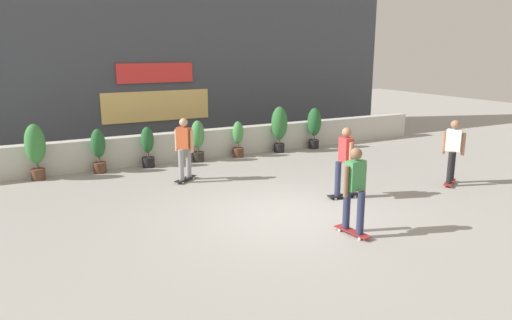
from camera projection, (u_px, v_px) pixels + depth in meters
ground_plane at (289, 215)px, 10.10m from camera, size 48.00×48.00×0.00m
planter_wall at (191, 145)px, 15.17m from camera, size 18.00×0.40×0.90m
building_backdrop at (152, 54)px, 17.98m from camera, size 20.00×2.08×6.50m
potted_plant_0 at (35, 148)px, 12.64m from camera, size 0.53×0.53×1.53m
potted_plant_1 at (98, 149)px, 13.41m from camera, size 0.40×0.40×1.27m
potted_plant_2 at (148, 146)px, 14.05m from camera, size 0.38×0.38×1.22m
potted_plant_3 at (198, 139)px, 14.75m from camera, size 0.41×0.41×1.30m
potted_plant_4 at (238, 138)px, 15.40m from camera, size 0.36×0.36×1.17m
potted_plant_5 at (279, 126)px, 16.03m from camera, size 0.54×0.54×1.56m
potted_plant_6 at (314, 125)px, 16.69m from camera, size 0.48×0.48×1.44m
skater_by_wall_right at (345, 159)px, 11.07m from camera, size 0.82×0.56×1.70m
skater_by_wall_left at (184, 147)px, 12.50m from camera, size 0.75×0.65×1.70m
skater_far_left at (453, 149)px, 12.18m from camera, size 0.78×0.60×1.70m
skater_far_right at (355, 187)px, 8.84m from camera, size 0.56×0.82×1.70m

